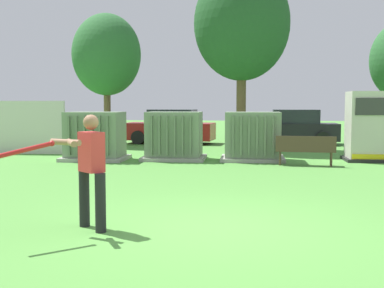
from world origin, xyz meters
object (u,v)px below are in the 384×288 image
transformer_mid_east (253,137)px  transformer_mid_west (174,136)px  transformer_west (95,137)px  park_bench (306,148)px  parked_car_leftmost (170,128)px  generator_enclosure (370,127)px  batter (88,166)px  parked_car_left_of_center (293,128)px

transformer_mid_east → transformer_mid_west: bearing=-178.9°
transformer_west → park_bench: 6.92m
transformer_west → parked_car_leftmost: (1.44, 7.16, -0.04)m
transformer_mid_west → generator_enclosure: (6.48, 0.34, 0.35)m
transformer_mid_east → batter: 9.88m
transformer_mid_west → batter: batter is taller
transformer_mid_east → parked_car_left_of_center: (1.92, 6.96, -0.04)m
transformer_mid_west → transformer_mid_east: bearing=1.1°
batter → generator_enclosure: bearing=57.1°
generator_enclosure → parked_car_leftmost: generator_enclosure is taller
parked_car_left_of_center → transformer_west: bearing=-134.1°
transformer_mid_west → park_bench: bearing=-16.2°
transformer_mid_east → parked_car_leftmost: (-3.84, 6.70, -0.04)m
transformer_west → park_bench: size_ratio=1.15×
batter → parked_car_leftmost: batter is taller
transformer_mid_west → parked_car_left_of_center: size_ratio=0.50×
batter → parked_car_left_of_center: (4.46, 16.51, -0.22)m
transformer_mid_east → generator_enclosure: bearing=4.3°
transformer_mid_west → transformer_west: bearing=-171.1°
transformer_west → parked_car_leftmost: same height
park_bench → parked_car_left_of_center: (0.33, 8.24, 0.22)m
park_bench → batter: 9.25m
batter → parked_car_left_of_center: bearing=74.9°
transformer_mid_east → park_bench: 2.06m
transformer_west → generator_enclosure: 9.15m
parked_car_left_of_center → park_bench: bearing=-92.3°
transformer_mid_west → park_bench: size_ratio=1.15×
transformer_west → transformer_mid_east: 5.29m
transformer_west → parked_car_leftmost: size_ratio=0.48×
transformer_mid_east → parked_car_left_of_center: size_ratio=0.50×
generator_enclosure → park_bench: 2.81m
transformer_west → batter: batter is taller
transformer_mid_west → transformer_mid_east: size_ratio=1.00×
batter → transformer_mid_east: bearing=75.1°
park_bench → parked_car_leftmost: bearing=124.2°
transformer_mid_west → batter: size_ratio=1.21×
generator_enclosure → batter: 11.73m
transformer_mid_west → parked_car_left_of_center: same height
parked_car_leftmost → parked_car_left_of_center: size_ratio=1.03×
transformer_mid_east → batter: (-2.53, -9.55, 0.19)m
transformer_mid_west → park_bench: (4.24, -1.23, -0.25)m
generator_enclosure → parked_car_left_of_center: size_ratio=0.54×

